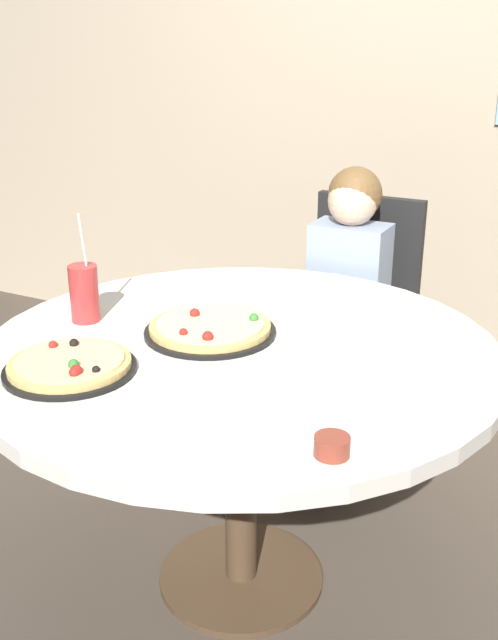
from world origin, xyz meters
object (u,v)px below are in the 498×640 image
Objects in this scene: pizza_cheese at (210,328)px; soda_cup at (84,293)px; diner_child at (339,341)px; sauce_bowl at (332,446)px; chair_wooden at (357,313)px; plate_small at (429,372)px; pizza_veggie at (70,366)px; dining_table at (240,374)px.

soda_cup is at bearing -168.55° from pizza_cheese.
diner_child is 1.24m from sauce_bowl.
chair_wooden reaches higher than plate_small.
soda_cup is (-0.36, -0.07, 0.06)m from pizza_cheese.
pizza_cheese is 0.58m from plate_small.
soda_cup is (-0.18, 0.29, 0.06)m from pizza_veggie.
diner_child reaches higher than chair_wooden.
sauce_bowl is at bearing -5.14° from pizza_veggie.
sauce_bowl is at bearing -99.07° from plate_small.
chair_wooden is 1.02m from plate_small.
pizza_veggie is at bearing -104.62° from diner_child.
sauce_bowl is 0.45m from plate_small.
pizza_veggie is 0.90× the size of pizza_cheese.
pizza_cheese is (-0.10, -0.89, 0.24)m from chair_wooden.
dining_table is 0.58m from sauce_bowl.
pizza_veggie is 0.35m from soda_cup.
pizza_cheese reaches higher than dining_table.
diner_child is 1.14m from pizza_veggie.
pizza_veggie is at bearing -153.35° from plate_small.
pizza_cheese is (-0.10, 0.02, 0.10)m from dining_table.
pizza_veggie is (-0.28, -1.07, 0.28)m from diner_child.
diner_child reaches higher than sauce_bowl.
pizza_cheese is 1.15× the size of soda_cup.
dining_table is 0.49m from soda_cup.
soda_cup is at bearing -174.00° from dining_table.
plate_small is (0.48, -0.87, 0.22)m from chair_wooden.
diner_child reaches higher than pizza_cheese.
dining_table is at bearing -174.40° from plate_small.
diner_child reaches higher than pizza_veggie.
chair_wooden is at bearing 64.51° from soda_cup.
soda_cup reaches higher than chair_wooden.
pizza_cheese is (0.18, 0.36, -0.00)m from pizza_veggie.
pizza_veggie is at bearing -116.09° from pizza_cheese.
pizza_veggie is at bearing 174.86° from sauce_bowl.
pizza_veggie is at bearing -57.39° from soda_cup.
soda_cup reaches higher than dining_table.
pizza_veggie reaches higher than sauce_bowl.
dining_table is at bearing 6.00° from soda_cup.
pizza_cheese is 1.96× the size of plate_small.
chair_wooden reaches higher than pizza_veggie.
diner_child is 3.07× the size of pizza_cheese.
pizza_veggie is 0.85m from plate_small.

